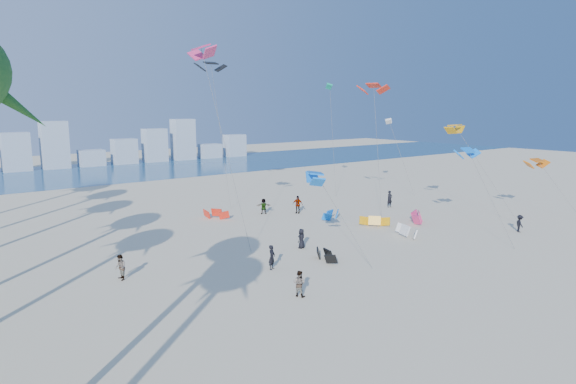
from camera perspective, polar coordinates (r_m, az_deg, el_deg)
ground at (r=25.87m, az=17.15°, el=-15.42°), size 220.00×220.00×0.00m
ocean at (r=88.10m, az=-24.46°, el=1.78°), size 220.00×220.00×0.00m
kitesurfer_near at (r=33.72m, az=-1.86°, el=-7.49°), size 0.73×0.66×1.68m
kitesurfer_mid at (r=29.12m, az=1.29°, el=-10.44°), size 0.86×0.93×1.54m
kitesurfers_far at (r=45.31m, az=3.51°, el=-3.03°), size 32.79×21.00×1.84m
grounded_kites at (r=45.38m, az=7.41°, el=-3.57°), size 17.09×19.78×0.99m
flying_kites at (r=47.72m, az=7.06°, el=9.95°), size 33.31×30.41×16.12m
distant_skyline at (r=97.28m, az=-26.62°, el=4.12°), size 85.00×3.00×8.40m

